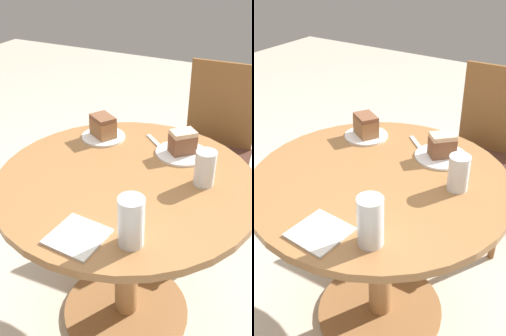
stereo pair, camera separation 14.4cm
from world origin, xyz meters
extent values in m
plane|color=beige|center=(0.00, 0.00, 0.00)|extent=(8.00, 8.00, 0.00)
cylinder|color=#9E6B3D|center=(0.00, 0.00, 0.01)|extent=(0.58, 0.58, 0.03)
cylinder|color=#9E6B3D|center=(0.00, 0.00, 0.37)|extent=(0.10, 0.10, 0.69)
cylinder|color=#9E6B3D|center=(0.00, 0.00, 0.73)|extent=(0.98, 0.98, 0.03)
cylinder|color=brown|center=(-0.05, 0.61, 0.21)|extent=(0.04, 0.04, 0.42)
cylinder|color=brown|center=(0.32, 0.63, 0.21)|extent=(0.04, 0.04, 0.42)
cylinder|color=brown|center=(-0.06, 0.97, 0.21)|extent=(0.04, 0.04, 0.42)
cylinder|color=brown|center=(0.30, 0.99, 0.21)|extent=(0.04, 0.04, 0.42)
cube|color=#47281E|center=(0.13, 0.80, 0.44)|extent=(0.43, 0.42, 0.03)
cube|color=brown|center=(0.12, 0.99, 0.69)|extent=(0.39, 0.04, 0.49)
cylinder|color=white|center=(0.13, 0.26, 0.75)|extent=(0.21, 0.21, 0.01)
cylinder|color=white|center=(-0.23, 0.25, 0.75)|extent=(0.19, 0.19, 0.01)
cube|color=brown|center=(0.13, 0.26, 0.80)|extent=(0.12, 0.12, 0.08)
cube|color=beige|center=(0.13, 0.26, 0.84)|extent=(0.12, 0.12, 0.02)
cube|color=#9E6B42|center=(-0.23, 0.25, 0.79)|extent=(0.14, 0.12, 0.07)
cube|color=brown|center=(-0.23, 0.25, 0.84)|extent=(0.13, 0.12, 0.02)
cylinder|color=silver|center=(0.27, 0.09, 0.80)|extent=(0.07, 0.07, 0.10)
cylinder|color=white|center=(0.27, 0.09, 0.81)|extent=(0.08, 0.08, 0.13)
cylinder|color=silver|center=(0.17, -0.31, 0.79)|extent=(0.07, 0.07, 0.10)
cylinder|color=white|center=(0.17, -0.31, 0.83)|extent=(0.08, 0.08, 0.16)
cube|color=silver|center=(0.02, -0.36, 0.75)|extent=(0.17, 0.17, 0.01)
cube|color=silver|center=(0.00, 0.30, 0.75)|extent=(0.14, 0.13, 0.00)
camera|label=1|loc=(0.55, -1.10, 1.54)|focal=42.00mm
camera|label=2|loc=(0.67, -1.03, 1.54)|focal=42.00mm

